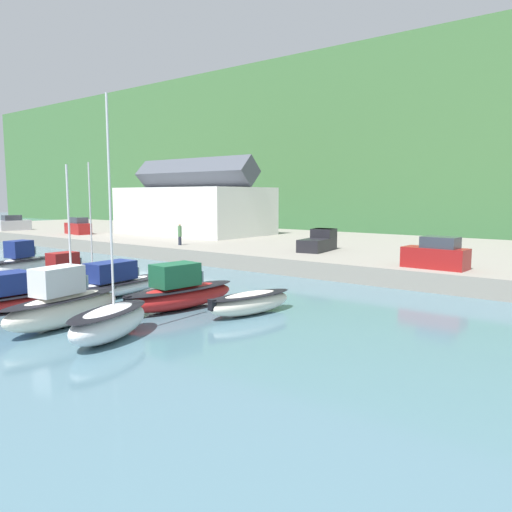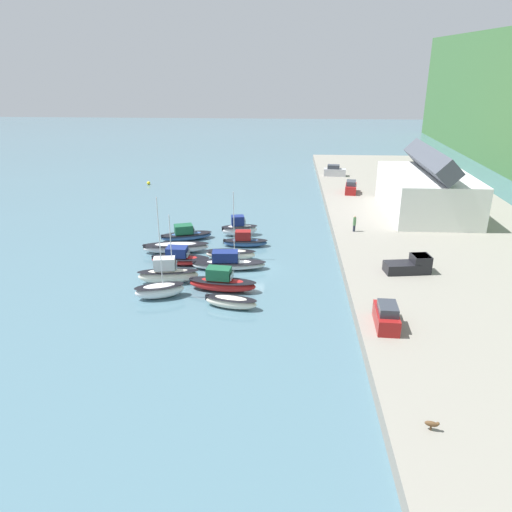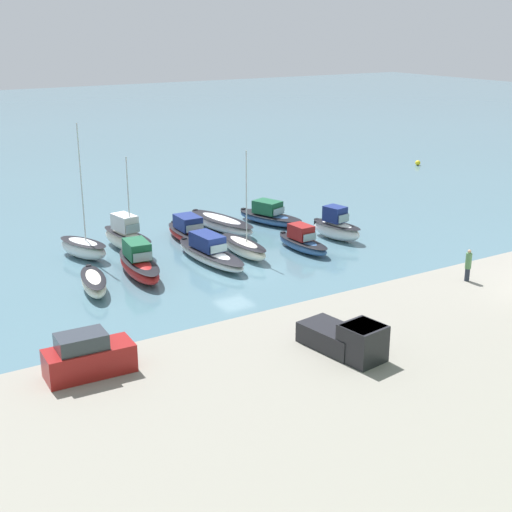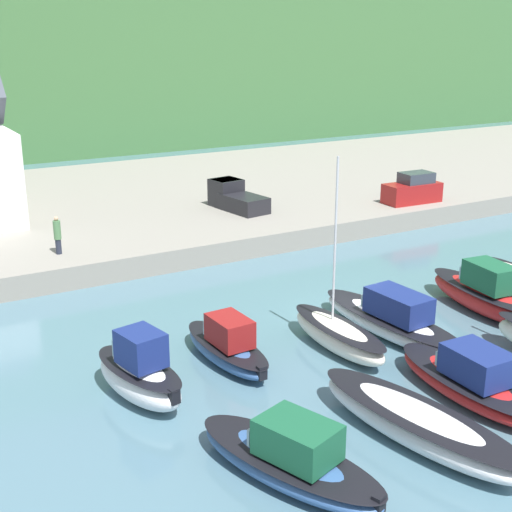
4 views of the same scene
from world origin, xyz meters
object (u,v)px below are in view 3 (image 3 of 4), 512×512
object	(u,v)px
moored_boat_6	(270,216)
moored_boat_2	(244,247)
pickup_truck_0	(348,339)
moored_boat_7	(221,223)
moored_boat_0	(336,227)
parked_car_0	(88,357)
person_on_quay	(468,265)
mooring_buoy_1	(418,163)
moored_boat_10	(83,248)
moored_boat_4	(139,264)
moored_boat_8	(189,232)
moored_boat_3	(210,253)
moored_boat_9	(127,237)
moored_boat_1	(302,242)
moored_boat_5	(94,283)

from	to	relation	value
moored_boat_6	moored_boat_2	bearing A→B (deg)	26.29
pickup_truck_0	moored_boat_7	bearing A→B (deg)	-114.05
moored_boat_0	parked_car_0	size ratio (longest dim) A/B	1.21
parked_car_0	person_on_quay	distance (m)	25.37
moored_boat_7	mooring_buoy_1	size ratio (longest dim) A/B	12.96
moored_boat_2	moored_boat_10	size ratio (longest dim) A/B	0.80
mooring_buoy_1	moored_boat_0	bearing A→B (deg)	35.02
moored_boat_6	moored_boat_7	xyz separation A→B (m)	(4.80, -0.35, -0.06)
moored_boat_4	parked_car_0	bearing A→B (deg)	65.78
moored_boat_8	moored_boat_0	bearing A→B (deg)	151.77
moored_boat_3	mooring_buoy_1	size ratio (longest dim) A/B	13.14
moored_boat_9	pickup_truck_0	bearing A→B (deg)	84.55
moored_boat_2	mooring_buoy_1	world-z (taller)	moored_boat_2
parked_car_0	moored_boat_1	bearing A→B (deg)	124.45
moored_boat_8	pickup_truck_0	bearing A→B (deg)	82.69
moored_boat_4	mooring_buoy_1	size ratio (longest dim) A/B	11.18
moored_boat_1	person_on_quay	distance (m)	14.69
moored_boat_5	mooring_buoy_1	bearing A→B (deg)	-145.11
moored_boat_9	mooring_buoy_1	xyz separation A→B (m)	(-45.01, -14.01, -0.76)
moored_boat_2	moored_boat_9	distance (m)	9.40
person_on_quay	moored_boat_8	bearing A→B (deg)	-66.28
pickup_truck_0	person_on_quay	world-z (taller)	person_on_quay
moored_boat_2	moored_boat_7	xyz separation A→B (m)	(-1.97, -7.12, -0.03)
moored_boat_2	pickup_truck_0	xyz separation A→B (m)	(5.76, 19.96, 1.43)
parked_car_0	pickup_truck_0	xyz separation A→B (m)	(-11.93, 4.79, -0.10)
pickup_truck_0	person_on_quay	distance (m)	14.12
moored_boat_4	person_on_quay	size ratio (longest dim) A/B	3.44
moored_boat_4	moored_boat_7	world-z (taller)	moored_boat_4
moored_boat_8	person_on_quay	world-z (taller)	person_on_quay
moored_boat_5	moored_boat_2	bearing A→B (deg)	-161.97
moored_boat_4	moored_boat_8	world-z (taller)	moored_boat_4
moored_boat_10	parked_car_0	bearing A→B (deg)	52.47
moored_boat_0	moored_boat_6	xyz separation A→B (m)	(2.14, -6.99, -0.30)
moored_boat_5	moored_boat_7	distance (m)	16.88
moored_boat_5	parked_car_0	world-z (taller)	parked_car_0
moored_boat_1	mooring_buoy_1	distance (m)	39.42
moored_boat_4	moored_boat_8	xyz separation A→B (m)	(-7.01, -5.88, -0.19)
person_on_quay	moored_boat_1	bearing A→B (deg)	-78.13
moored_boat_2	moored_boat_7	size ratio (longest dim) A/B	0.98
moored_boat_7	moored_boat_6	bearing A→B (deg)	167.16
moored_boat_2	moored_boat_6	world-z (taller)	moored_boat_2
moored_boat_2	moored_boat_10	distance (m)	12.39
moored_boat_2	moored_boat_8	xyz separation A→B (m)	(1.76, -5.88, 0.04)
moored_boat_0	moored_boat_8	world-z (taller)	moored_boat_0
moored_boat_0	moored_boat_9	bearing A→B (deg)	-31.97
moored_boat_2	pickup_truck_0	world-z (taller)	moored_boat_2
moored_boat_3	mooring_buoy_1	world-z (taller)	moored_boat_3
moored_boat_0	person_on_quay	bearing A→B (deg)	74.59
moored_boat_2	moored_boat_8	world-z (taller)	moored_boat_2
moored_boat_1	pickup_truck_0	size ratio (longest dim) A/B	1.18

